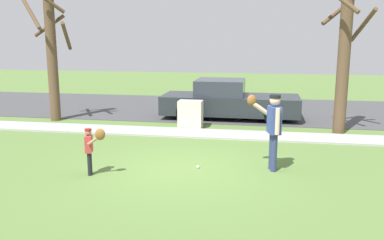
{
  "coord_description": "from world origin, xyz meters",
  "views": [
    {
      "loc": [
        1.91,
        -9.11,
        3.05
      ],
      "look_at": [
        0.1,
        0.95,
        1.0
      ],
      "focal_mm": 38.28,
      "sensor_mm": 36.0,
      "label": 1
    }
  ],
  "objects": [
    {
      "name": "ground_plane",
      "position": [
        0.0,
        3.5,
        0.0
      ],
      "size": [
        48.0,
        48.0,
        0.0
      ],
      "primitive_type": "plane",
      "color": "#567538"
    },
    {
      "name": "sidewalk_strip",
      "position": [
        0.0,
        3.6,
        0.03
      ],
      "size": [
        36.0,
        1.2,
        0.06
      ],
      "primitive_type": "cube",
      "color": "#A3A39E",
      "rests_on": "ground"
    },
    {
      "name": "road_surface",
      "position": [
        0.0,
        8.6,
        0.01
      ],
      "size": [
        36.0,
        6.8,
        0.02
      ],
      "primitive_type": "cube",
      "color": "#424244",
      "rests_on": "ground"
    },
    {
      "name": "person_adult",
      "position": [
        2.1,
        0.29,
        1.11
      ],
      "size": [
        0.82,
        0.62,
        1.79
      ],
      "rotation": [
        0.0,
        0.0,
        -2.89
      ],
      "color": "navy",
      "rests_on": "ground"
    },
    {
      "name": "person_child",
      "position": [
        -1.86,
        -0.8,
        0.72
      ],
      "size": [
        0.54,
        0.37,
        1.11
      ],
      "rotation": [
        0.0,
        0.0,
        0.26
      ],
      "color": "black",
      "rests_on": "ground"
    },
    {
      "name": "baseball",
      "position": [
        0.4,
        0.11,
        0.04
      ],
      "size": [
        0.07,
        0.07,
        0.07
      ],
      "primitive_type": "sphere",
      "color": "white",
      "rests_on": "ground"
    },
    {
      "name": "utility_cabinet",
      "position": [
        -0.59,
        4.51,
        0.47
      ],
      "size": [
        0.81,
        0.54,
        0.95
      ],
      "primitive_type": "cube",
      "color": "beige",
      "rests_on": "ground"
    },
    {
      "name": "street_tree_near",
      "position": [
        4.33,
        4.62,
        2.81
      ],
      "size": [
        1.85,
        1.88,
        5.3
      ],
      "color": "brown",
      "rests_on": "ground"
    },
    {
      "name": "street_tree_far",
      "position": [
        -5.83,
        4.9,
        2.56
      ],
      "size": [
        1.84,
        1.88,
        4.8
      ],
      "color": "brown",
      "rests_on": "ground"
    },
    {
      "name": "parked_pickup_dark",
      "position": [
        0.52,
        6.48,
        0.67
      ],
      "size": [
        5.2,
        1.95,
        1.48
      ],
      "color": "#23282D",
      "rests_on": "road_surface"
    }
  ]
}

